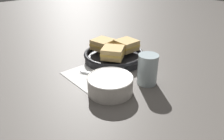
# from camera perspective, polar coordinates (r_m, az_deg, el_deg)

# --- Properties ---
(ground_plane) EXTENTS (4.00, 4.00, 0.00)m
(ground_plane) POSITION_cam_1_polar(r_m,az_deg,el_deg) (0.86, -0.62, -1.96)
(ground_plane) COLOR #56514C
(napkin) EXTENTS (0.22, 0.19, 0.00)m
(napkin) POSITION_cam_1_polar(r_m,az_deg,el_deg) (0.87, -4.90, -1.43)
(napkin) COLOR white
(napkin) RESTS_ON ground_plane
(soup_bowl) EXTENTS (0.16, 0.16, 0.06)m
(soup_bowl) POSITION_cam_1_polar(r_m,az_deg,el_deg) (0.75, -0.47, -3.55)
(soup_bowl) COLOR silver
(soup_bowl) RESTS_ON ground_plane
(spoon) EXTENTS (0.14, 0.08, 0.01)m
(spoon) POSITION_cam_1_polar(r_m,az_deg,el_deg) (0.86, -2.07, -1.57)
(spoon) COLOR #B7B7BC
(spoon) RESTS_ON napkin
(skillet) EXTENTS (0.37, 0.27, 0.04)m
(skillet) POSITION_cam_1_polar(r_m,az_deg,el_deg) (1.00, 0.50, 3.70)
(skillet) COLOR black
(skillet) RESTS_ON ground_plane
(sandwich_near_left) EXTENTS (0.11, 0.11, 0.05)m
(sandwich_near_left) POSITION_cam_1_polar(r_m,az_deg,el_deg) (1.01, -2.40, 6.73)
(sandwich_near_left) COLOR #DBB26B
(sandwich_near_left) RESTS_ON skillet
(sandwich_near_right) EXTENTS (0.12, 0.12, 0.05)m
(sandwich_near_right) POSITION_cam_1_polar(r_m,az_deg,el_deg) (0.92, 0.23, 4.57)
(sandwich_near_right) COLOR #DBB26B
(sandwich_near_right) RESTS_ON skillet
(sandwich_far_left) EXTENTS (0.09, 0.09, 0.05)m
(sandwich_far_left) POSITION_cam_1_polar(r_m,az_deg,el_deg) (1.01, 3.80, 6.53)
(sandwich_far_left) COLOR #DBB26B
(sandwich_far_left) RESTS_ON skillet
(drinking_glass) EXTENTS (0.07, 0.07, 0.11)m
(drinking_glass) POSITION_cam_1_polar(r_m,az_deg,el_deg) (0.81, 9.26, 0.17)
(drinking_glass) COLOR silver
(drinking_glass) RESTS_ON ground_plane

